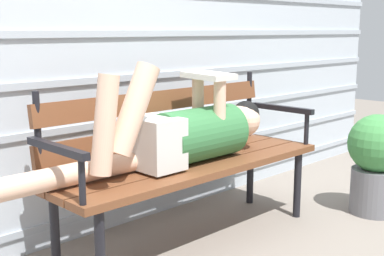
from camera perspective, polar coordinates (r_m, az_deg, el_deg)
name	(u,v)px	position (r m, az deg, el deg)	size (l,w,h in m)	color
ground_plane	(211,248)	(2.78, 2.10, -13.05)	(12.00, 12.00, 0.00)	gray
house_siding	(132,34)	(3.01, -6.61, 10.25)	(5.13, 0.08, 2.20)	#B2BCC6
park_bench	(183,152)	(2.77, -1.00, -2.64)	(1.62, 0.49, 0.85)	brown
reclining_person	(180,133)	(2.64, -1.27, -0.58)	(1.66, 0.28, 0.54)	#33703D
potted_plant	(377,160)	(3.38, 19.58, -3.32)	(0.36, 0.36, 0.62)	slate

